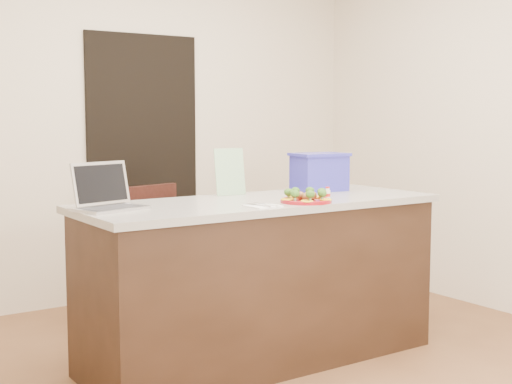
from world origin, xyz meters
TOP-DOWN VIEW (x-y plane):
  - ground at (0.00, 0.00)m, footprint 4.00×4.00m
  - room_shell at (0.00, 0.00)m, footprint 4.00×4.00m
  - doorway at (0.10, 1.98)m, footprint 0.90×0.02m
  - island at (0.00, 0.25)m, footprint 2.06×0.76m
  - plate at (0.13, 0.01)m, footprint 0.28×0.28m
  - meatballs at (0.14, 0.01)m, footprint 0.10×0.11m
  - broccoli at (0.13, 0.01)m, footprint 0.23×0.23m
  - pepper_rings at (0.13, 0.01)m, footprint 0.27×0.26m
  - napkin at (-0.16, -0.01)m, footprint 0.16×0.16m
  - fork at (-0.18, 0.00)m, footprint 0.04×0.16m
  - knife at (-0.13, -0.02)m, footprint 0.05×0.18m
  - yogurt_bottle at (0.34, 0.07)m, footprint 0.03×0.03m
  - laptop at (-0.87, 0.36)m, footprint 0.38×0.34m
  - leaflet at (-0.02, 0.54)m, footprint 0.19×0.05m
  - blue_box at (0.58, 0.45)m, footprint 0.35×0.27m
  - chair at (-0.19, 1.15)m, footprint 0.50×0.51m

SIDE VIEW (x-z plane):
  - ground at x=0.00m, z-range 0.00..0.00m
  - island at x=0.00m, z-range 0.00..0.92m
  - chair at x=-0.19m, z-range 0.06..1.00m
  - napkin at x=-0.16m, z-range 0.92..0.93m
  - fork at x=-0.18m, z-range 0.93..0.93m
  - knife at x=-0.13m, z-range 0.93..0.93m
  - plate at x=0.13m, z-range 0.92..0.94m
  - pepper_rings at x=0.13m, z-range 0.94..0.95m
  - yogurt_bottle at x=0.34m, z-range 0.91..0.98m
  - meatballs at x=0.14m, z-range 0.94..0.98m
  - broccoli at x=0.13m, z-range 0.95..0.99m
  - laptop at x=-0.87m, z-range 0.87..1.10m
  - doorway at x=0.10m, z-range 0.00..2.00m
  - blue_box at x=0.58m, z-range 0.92..1.16m
  - leaflet at x=-0.02m, z-range 0.92..1.20m
  - room_shell at x=0.00m, z-range -0.38..3.62m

